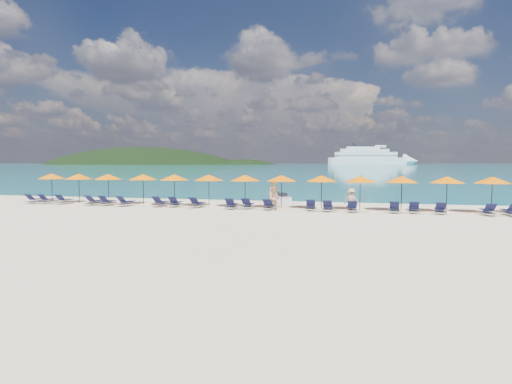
# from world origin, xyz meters

# --- Properties ---
(ground) EXTENTS (1400.00, 1400.00, 0.00)m
(ground) POSITION_xyz_m (0.00, 0.00, 0.00)
(ground) COLOR beige
(sea) EXTENTS (1600.00, 1300.00, 0.01)m
(sea) POSITION_xyz_m (0.00, 660.00, 0.01)
(sea) COLOR #1FA9B2
(sea) RESTS_ON ground
(headland_main) EXTENTS (374.00, 242.00, 126.50)m
(headland_main) POSITION_xyz_m (-300.00, 540.00, -38.00)
(headland_main) COLOR black
(headland_main) RESTS_ON ground
(headland_small) EXTENTS (162.00, 126.00, 85.50)m
(headland_small) POSITION_xyz_m (-150.00, 560.00, -35.00)
(headland_small) COLOR black
(headland_small) RESTS_ON ground
(cruise_ship) EXTENTS (122.16, 57.87, 34.08)m
(cruise_ship) POSITION_xyz_m (28.44, 573.82, 8.87)
(cruise_ship) COLOR white
(cruise_ship) RESTS_ON ground
(jetski) EXTENTS (1.78, 2.34, 0.79)m
(jetski) POSITION_xyz_m (0.75, 8.32, 0.32)
(jetski) COLOR silver
(jetski) RESTS_ON ground
(beachgoer_a) EXTENTS (0.77, 0.61, 1.85)m
(beachgoer_a) POSITION_xyz_m (0.75, 5.10, 0.92)
(beachgoer_a) COLOR tan
(beachgoer_a) RESTS_ON ground
(beachgoer_b) EXTENTS (0.80, 0.53, 1.53)m
(beachgoer_b) POSITION_xyz_m (1.08, 3.61, 0.77)
(beachgoer_b) COLOR tan
(beachgoer_b) RESTS_ON ground
(beachgoer_c) EXTENTS (1.04, 0.69, 1.48)m
(beachgoer_c) POSITION_xyz_m (5.96, 3.72, 0.74)
(beachgoer_c) COLOR tan
(beachgoer_c) RESTS_ON ground
(umbrella_0) EXTENTS (2.10, 2.10, 2.28)m
(umbrella_0) POSITION_xyz_m (-16.87, 5.14, 2.02)
(umbrella_0) COLOR black
(umbrella_0) RESTS_ON ground
(umbrella_1) EXTENTS (2.10, 2.10, 2.28)m
(umbrella_1) POSITION_xyz_m (-14.35, 4.99, 2.02)
(umbrella_1) COLOR black
(umbrella_1) RESTS_ON ground
(umbrella_2) EXTENTS (2.10, 2.10, 2.28)m
(umbrella_2) POSITION_xyz_m (-11.82, 4.96, 2.02)
(umbrella_2) COLOR black
(umbrella_2) RESTS_ON ground
(umbrella_3) EXTENTS (2.10, 2.10, 2.28)m
(umbrella_3) POSITION_xyz_m (-9.07, 5.16, 2.02)
(umbrella_3) COLOR black
(umbrella_3) RESTS_ON ground
(umbrella_4) EXTENTS (2.10, 2.10, 2.28)m
(umbrella_4) POSITION_xyz_m (-6.57, 5.09, 2.02)
(umbrella_4) COLOR black
(umbrella_4) RESTS_ON ground
(umbrella_5) EXTENTS (2.10, 2.10, 2.28)m
(umbrella_5) POSITION_xyz_m (-3.91, 5.04, 2.02)
(umbrella_5) COLOR black
(umbrella_5) RESTS_ON ground
(umbrella_6) EXTENTS (2.10, 2.10, 2.28)m
(umbrella_6) POSITION_xyz_m (-1.25, 5.01, 2.02)
(umbrella_6) COLOR black
(umbrella_6) RESTS_ON ground
(umbrella_7) EXTENTS (2.10, 2.10, 2.28)m
(umbrella_7) POSITION_xyz_m (1.28, 5.06, 2.02)
(umbrella_7) COLOR black
(umbrella_7) RESTS_ON ground
(umbrella_8) EXTENTS (2.10, 2.10, 2.28)m
(umbrella_8) POSITION_xyz_m (3.98, 5.17, 2.02)
(umbrella_8) COLOR black
(umbrella_8) RESTS_ON ground
(umbrella_9) EXTENTS (2.10, 2.10, 2.28)m
(umbrella_9) POSITION_xyz_m (6.48, 4.95, 2.02)
(umbrella_9) COLOR black
(umbrella_9) RESTS_ON ground
(umbrella_10) EXTENTS (2.10, 2.10, 2.28)m
(umbrella_10) POSITION_xyz_m (9.05, 5.09, 2.02)
(umbrella_10) COLOR black
(umbrella_10) RESTS_ON ground
(umbrella_11) EXTENTS (2.10, 2.10, 2.28)m
(umbrella_11) POSITION_xyz_m (11.72, 5.05, 2.02)
(umbrella_11) COLOR black
(umbrella_11) RESTS_ON ground
(umbrella_12) EXTENTS (2.10, 2.10, 2.28)m
(umbrella_12) POSITION_xyz_m (14.30, 5.13, 2.02)
(umbrella_12) COLOR black
(umbrella_12) RESTS_ON ground
(lounger_0) EXTENTS (0.64, 1.71, 0.66)m
(lounger_0) POSITION_xyz_m (-17.46, 3.96, 0.24)
(lounger_0) COLOR silver
(lounger_0) RESTS_ON ground
(lounger_1) EXTENTS (0.64, 1.71, 0.66)m
(lounger_1) POSITION_xyz_m (-16.42, 4.06, 0.24)
(lounger_1) COLOR silver
(lounger_1) RESTS_ON ground
(lounger_2) EXTENTS (0.71, 1.73, 0.66)m
(lounger_2) POSITION_xyz_m (-14.91, 3.99, 0.24)
(lounger_2) COLOR silver
(lounger_2) RESTS_ON ground
(lounger_3) EXTENTS (0.77, 1.75, 0.66)m
(lounger_3) POSITION_xyz_m (-12.21, 3.75, 0.24)
(lounger_3) COLOR silver
(lounger_3) RESTS_ON ground
(lounger_4) EXTENTS (0.67, 1.72, 0.66)m
(lounger_4) POSITION_xyz_m (-11.22, 3.82, 0.24)
(lounger_4) COLOR silver
(lounger_4) RESTS_ON ground
(lounger_5) EXTENTS (0.79, 1.75, 0.66)m
(lounger_5) POSITION_xyz_m (-9.69, 3.73, 0.24)
(lounger_5) COLOR silver
(lounger_5) RESTS_ON ground
(lounger_6) EXTENTS (0.67, 1.72, 0.66)m
(lounger_6) POSITION_xyz_m (-7.14, 4.03, 0.24)
(lounger_6) COLOR silver
(lounger_6) RESTS_ON ground
(lounger_7) EXTENTS (0.77, 1.75, 0.66)m
(lounger_7) POSITION_xyz_m (-6.04, 4.07, 0.24)
(lounger_7) COLOR silver
(lounger_7) RESTS_ON ground
(lounger_8) EXTENTS (0.73, 1.74, 0.66)m
(lounger_8) POSITION_xyz_m (-4.39, 3.97, 0.24)
(lounger_8) COLOR silver
(lounger_8) RESTS_ON ground
(lounger_9) EXTENTS (0.73, 1.74, 0.66)m
(lounger_9) POSITION_xyz_m (-1.83, 3.68, 0.24)
(lounger_9) COLOR silver
(lounger_9) RESTS_ON ground
(lounger_10) EXTENTS (0.66, 1.71, 0.66)m
(lounger_10) POSITION_xyz_m (-0.82, 4.06, 0.24)
(lounger_10) COLOR silver
(lounger_10) RESTS_ON ground
(lounger_11) EXTENTS (0.64, 1.71, 0.66)m
(lounger_11) POSITION_xyz_m (0.70, 3.77, 0.24)
(lounger_11) COLOR silver
(lounger_11) RESTS_ON ground
(lounger_12) EXTENTS (0.78, 1.75, 0.66)m
(lounger_12) POSITION_xyz_m (3.40, 4.00, 0.24)
(lounger_12) COLOR silver
(lounger_12) RESTS_ON ground
(lounger_13) EXTENTS (0.66, 1.71, 0.66)m
(lounger_13) POSITION_xyz_m (4.50, 3.73, 0.24)
(lounger_13) COLOR silver
(lounger_13) RESTS_ON ground
(lounger_14) EXTENTS (0.77, 1.75, 0.66)m
(lounger_14) POSITION_xyz_m (5.98, 3.70, 0.24)
(lounger_14) COLOR silver
(lounger_14) RESTS_ON ground
(lounger_15) EXTENTS (0.75, 1.74, 0.66)m
(lounger_15) POSITION_xyz_m (8.54, 3.89, 0.24)
(lounger_15) COLOR silver
(lounger_15) RESTS_ON ground
(lounger_16) EXTENTS (0.75, 1.74, 0.66)m
(lounger_16) POSITION_xyz_m (9.68, 4.02, 0.24)
(lounger_16) COLOR silver
(lounger_16) RESTS_ON ground
(lounger_17) EXTENTS (0.77, 1.75, 0.66)m
(lounger_17) POSITION_xyz_m (11.15, 3.88, 0.24)
(lounger_17) COLOR silver
(lounger_17) RESTS_ON ground
(lounger_18) EXTENTS (0.64, 1.71, 0.66)m
(lounger_18) POSITION_xyz_m (13.74, 3.80, 0.24)
(lounger_18) COLOR silver
(lounger_18) RESTS_ON ground
(lounger_19) EXTENTS (0.72, 1.73, 0.66)m
(lounger_19) POSITION_xyz_m (14.96, 3.90, 0.24)
(lounger_19) COLOR silver
(lounger_19) RESTS_ON ground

